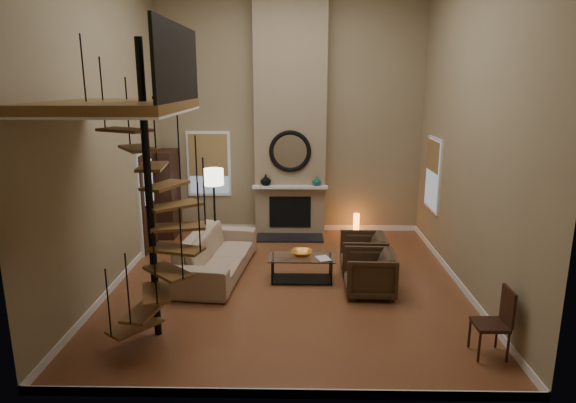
{
  "coord_description": "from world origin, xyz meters",
  "views": [
    {
      "loc": [
        0.17,
        -8.16,
        3.51
      ],
      "look_at": [
        0.0,
        0.4,
        1.4
      ],
      "focal_mm": 31.0,
      "sensor_mm": 36.0,
      "label": 1
    }
  ],
  "objects_px": {
    "armchair_near": "(367,254)",
    "floor_lamp": "(214,183)",
    "coffee_table": "(302,265)",
    "side_chair": "(497,319)",
    "accent_lamp": "(356,224)",
    "armchair_far": "(374,274)",
    "hutch": "(167,195)",
    "sofa": "(216,253)"
  },
  "relations": [
    {
      "from": "hutch",
      "to": "side_chair",
      "type": "bearing_deg",
      "value": -42.77
    },
    {
      "from": "floor_lamp",
      "to": "coffee_table",
      "type": "bearing_deg",
      "value": -43.45
    },
    {
      "from": "side_chair",
      "to": "hutch",
      "type": "bearing_deg",
      "value": 137.23
    },
    {
      "from": "hutch",
      "to": "side_chair",
      "type": "xyz_separation_m",
      "value": [
        5.54,
        -5.13,
        -0.42
      ]
    },
    {
      "from": "coffee_table",
      "to": "sofa",
      "type": "bearing_deg",
      "value": 169.67
    },
    {
      "from": "accent_lamp",
      "to": "side_chair",
      "type": "xyz_separation_m",
      "value": [
        1.2,
        -5.2,
        0.28
      ]
    },
    {
      "from": "accent_lamp",
      "to": "side_chair",
      "type": "bearing_deg",
      "value": -76.96
    },
    {
      "from": "floor_lamp",
      "to": "side_chair",
      "type": "distance_m",
      "value": 6.07
    },
    {
      "from": "armchair_near",
      "to": "floor_lamp",
      "type": "bearing_deg",
      "value": -112.2
    },
    {
      "from": "armchair_near",
      "to": "accent_lamp",
      "type": "relative_size",
      "value": 1.67
    },
    {
      "from": "armchair_far",
      "to": "side_chair",
      "type": "distance_m",
      "value": 2.32
    },
    {
      "from": "armchair_near",
      "to": "side_chair",
      "type": "relative_size",
      "value": 0.91
    },
    {
      "from": "armchair_far",
      "to": "coffee_table",
      "type": "height_order",
      "value": "armchair_far"
    },
    {
      "from": "hutch",
      "to": "floor_lamp",
      "type": "relative_size",
      "value": 1.16
    },
    {
      "from": "sofa",
      "to": "accent_lamp",
      "type": "xyz_separation_m",
      "value": [
        2.86,
        2.45,
        -0.15
      ]
    },
    {
      "from": "floor_lamp",
      "to": "accent_lamp",
      "type": "relative_size",
      "value": 3.49
    },
    {
      "from": "accent_lamp",
      "to": "coffee_table",
      "type": "bearing_deg",
      "value": -115.16
    },
    {
      "from": "sofa",
      "to": "coffee_table",
      "type": "bearing_deg",
      "value": -94.14
    },
    {
      "from": "hutch",
      "to": "coffee_table",
      "type": "bearing_deg",
      "value": -41.14
    },
    {
      "from": "armchair_near",
      "to": "floor_lamp",
      "type": "xyz_separation_m",
      "value": [
        -3.04,
        1.32,
        1.06
      ]
    },
    {
      "from": "side_chair",
      "to": "armchair_near",
      "type": "bearing_deg",
      "value": 113.97
    },
    {
      "from": "sofa",
      "to": "armchair_far",
      "type": "relative_size",
      "value": 3.07
    },
    {
      "from": "accent_lamp",
      "to": "armchair_far",
      "type": "bearing_deg",
      "value": -91.39
    },
    {
      "from": "hutch",
      "to": "accent_lamp",
      "type": "relative_size",
      "value": 4.06
    },
    {
      "from": "hutch",
      "to": "armchair_near",
      "type": "distance_m",
      "value": 4.87
    },
    {
      "from": "armchair_far",
      "to": "side_chair",
      "type": "bearing_deg",
      "value": 35.61
    },
    {
      "from": "sofa",
      "to": "armchair_far",
      "type": "xyz_separation_m",
      "value": [
        2.78,
        -0.83,
        -0.04
      ]
    },
    {
      "from": "armchair_near",
      "to": "armchair_far",
      "type": "height_order",
      "value": "same"
    },
    {
      "from": "floor_lamp",
      "to": "hutch",
      "type": "bearing_deg",
      "value": 142.61
    },
    {
      "from": "hutch",
      "to": "sofa",
      "type": "relative_size",
      "value": 0.79
    },
    {
      "from": "side_chair",
      "to": "armchair_far",
      "type": "bearing_deg",
      "value": 123.75
    },
    {
      "from": "armchair_far",
      "to": "side_chair",
      "type": "xyz_separation_m",
      "value": [
        1.28,
        -1.92,
        0.17
      ]
    },
    {
      "from": "armchair_near",
      "to": "coffee_table",
      "type": "distance_m",
      "value": 1.28
    },
    {
      "from": "accent_lamp",
      "to": "hutch",
      "type": "bearing_deg",
      "value": -179.1
    },
    {
      "from": "hutch",
      "to": "side_chair",
      "type": "relative_size",
      "value": 2.2
    },
    {
      "from": "hutch",
      "to": "coffee_table",
      "type": "distance_m",
      "value": 4.11
    },
    {
      "from": "floor_lamp",
      "to": "armchair_near",
      "type": "bearing_deg",
      "value": -23.53
    },
    {
      "from": "hutch",
      "to": "accent_lamp",
      "type": "distance_m",
      "value": 4.4
    },
    {
      "from": "sofa",
      "to": "hutch",
      "type": "bearing_deg",
      "value": 38.03
    },
    {
      "from": "sofa",
      "to": "floor_lamp",
      "type": "height_order",
      "value": "floor_lamp"
    },
    {
      "from": "coffee_table",
      "to": "side_chair",
      "type": "xyz_separation_m",
      "value": [
        2.49,
        -2.46,
        0.24
      ]
    },
    {
      "from": "armchair_near",
      "to": "armchair_far",
      "type": "relative_size",
      "value": 1.0
    }
  ]
}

